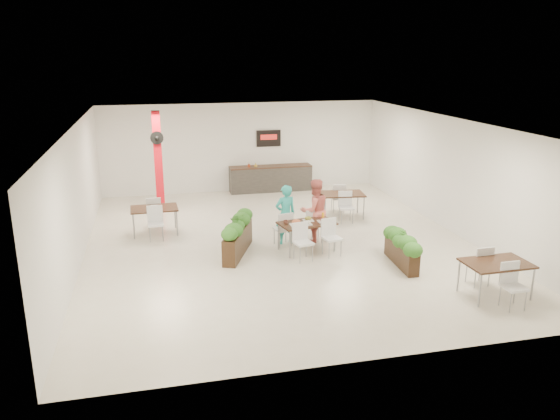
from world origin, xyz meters
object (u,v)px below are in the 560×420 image
Objects in this scene: planter_right at (402,246)px; red_column at (158,161)px; side_table_b at (342,197)px; side_table_c at (496,267)px; side_table_a at (154,212)px; main_table at (307,227)px; diner_man at (286,214)px; diner_woman at (315,210)px; planter_left at (238,234)px; service_counter at (271,178)px.

red_column is at bearing 132.56° from planter_right.
planter_right is at bearing -82.23° from side_table_b.
red_column reaches higher than side_table_c.
side_table_a is at bearing 138.50° from side_table_c.
main_table and side_table_c have the same top height.
main_table is 2.45m from planter_right.
side_table_a is (-3.37, 1.65, -0.16)m from diner_man.
diner_woman reaches higher than main_table.
diner_woman is at bearing 125.54° from planter_right.
red_column is 1.75× the size of main_table.
service_counter is at bearing 70.52° from planter_left.
planter_right is at bearing -35.22° from side_table_a.
red_column is 5.05m from diner_man.
diner_woman is 4.49m from side_table_a.
diner_woman is (-0.04, -5.70, 0.36)m from service_counter.
planter_left reaches higher than side_table_c.
diner_man is at bearing -11.22° from diner_woman.
service_counter is at bearing 118.50° from side_table_b.
side_table_c is at bearing -37.37° from planter_left.
side_table_b is (1.49, 1.99, -0.22)m from diner_woman.
planter_right is at bearing -47.44° from red_column.
service_counter is 6.38m from main_table.
diner_man is 5.45m from side_table_c.
side_table_a is 9.00m from side_table_c.
red_column is 2.00× the size of diner_man.
diner_woman is at bearing 13.24° from planter_left.
red_column reaches higher than diner_man.
main_table and side_table_a have the same top height.
main_table is at bearing -33.08° from side_table_a.
diner_woman is at bearing 58.11° from main_table.
side_table_a reaches higher than planter_right.
diner_man is at bearing -50.53° from red_column.
red_column is 1.96× the size of side_table_a.
diner_woman is (0.80, 0.00, 0.06)m from diner_man.
service_counter is 3.99m from side_table_b.
service_counter reaches higher than main_table.
red_column reaches higher than side_table_b.
side_table_a and side_table_c have the same top height.
main_table is 4.69m from side_table_c.
main_table is 1.76m from planter_left.
service_counter is at bearing 42.33° from side_table_a.
diner_woman is 1.05× the size of side_table_a.
diner_woman is (0.41, 0.66, 0.22)m from main_table.
side_table_b is at bearing 99.80° from side_table_c.
main_table is 0.78m from diner_man.
red_column is at bearing 128.53° from side_table_c.
planter_left is 4.42m from side_table_b.
side_table_c is at bearing -50.49° from red_column.
red_column is 5.82m from main_table.
planter_left is at bearing -67.52° from red_column.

